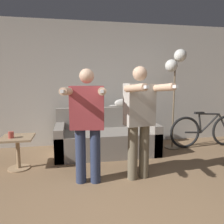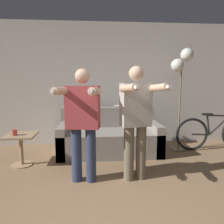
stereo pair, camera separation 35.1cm
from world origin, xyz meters
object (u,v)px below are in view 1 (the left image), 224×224
at_px(person_right, 140,116).
at_px(cat, 124,103).
at_px(bicycle, 206,131).
at_px(cup, 11,135).
at_px(couch, 106,139).
at_px(floor_lamp, 175,68).
at_px(person_left, 87,119).
at_px(side_table, 18,146).

xyz_separation_m(person_right, cat, (0.16, 1.54, 0.03)).
distance_m(person_right, bicycle, 2.26).
bearing_deg(cup, bicycle, 8.74).
height_order(cat, cup, cat).
height_order(couch, floor_lamp, floor_lamp).
distance_m(person_left, cup, 1.32).
relative_size(cat, floor_lamp, 0.25).
distance_m(couch, cat, 0.85).
height_order(couch, cat, cat).
distance_m(cat, side_table, 2.17).
bearing_deg(cat, cup, -155.56).
bearing_deg(person_left, floor_lamp, 43.80).
xyz_separation_m(floor_lamp, side_table, (-2.89, -0.57, -1.26)).
xyz_separation_m(person_left, bicycle, (2.56, 1.20, -0.54)).
bearing_deg(cup, person_left, -29.54).
height_order(person_right, floor_lamp, floor_lamp).
xyz_separation_m(cup, bicycle, (3.67, 0.56, -0.22)).
xyz_separation_m(side_table, bicycle, (3.60, 0.51, -0.03)).
relative_size(cat, side_table, 0.98).
relative_size(person_right, side_table, 3.05).
distance_m(couch, bicycle, 2.11).
distance_m(cup, bicycle, 3.72).
distance_m(floor_lamp, cup, 3.20).
bearing_deg(person_right, couch, 93.15).
xyz_separation_m(cat, bicycle, (1.68, -0.34, -0.59)).
bearing_deg(person_left, bicycle, 34.60).
distance_m(person_right, floor_lamp, 1.84).
relative_size(person_left, bicycle, 0.96).
relative_size(cat, bicycle, 0.32).
bearing_deg(person_right, person_left, 170.35).
xyz_separation_m(person_right, floor_lamp, (1.12, 1.26, 0.73)).
xyz_separation_m(couch, bicycle, (2.11, -0.00, 0.07)).
distance_m(side_table, cup, 0.21).
height_order(person_left, cat, person_left).
bearing_deg(side_table, cup, -142.84).
distance_m(person_left, person_right, 0.72).
bearing_deg(bicycle, floor_lamp, 175.31).
relative_size(person_right, bicycle, 0.98).
bearing_deg(person_left, cup, 160.00).
relative_size(person_right, floor_lamp, 0.79).
distance_m(person_right, side_table, 1.96).
bearing_deg(floor_lamp, cup, -168.10).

